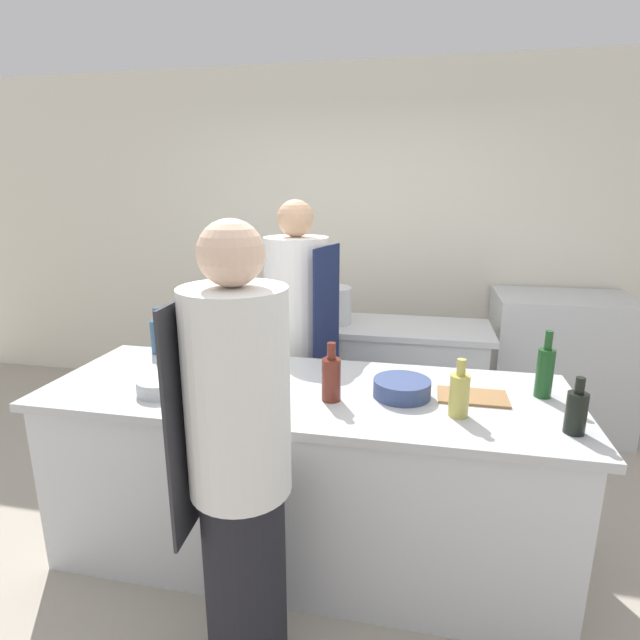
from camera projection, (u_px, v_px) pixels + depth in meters
The scene contains 19 objects.
ground_plane at pixel (307, 545), 2.62m from camera, with size 16.00×16.00×0.00m, color #A89E8E.
wall_back at pixel (362, 239), 4.28m from camera, with size 8.00×0.06×2.80m.
prep_counter at pixel (306, 470), 2.51m from camera, with size 2.51×0.88×0.89m.
pass_counter at pixel (329, 379), 3.71m from camera, with size 2.27×0.60×0.89m.
oven_range at pixel (558, 363), 3.82m from camera, with size 0.99×0.70×1.05m.
chef_at_prep_near at pixel (240, 469), 1.74m from camera, with size 0.38×0.36×1.73m.
chef_at_stove at pixel (298, 342), 3.17m from camera, with size 0.44×0.43×1.75m.
bottle_olive_oil at pixel (242, 351), 2.61m from camera, with size 0.07×0.07×0.26m.
bottle_vinegar at pixel (576, 411), 1.94m from camera, with size 0.08×0.08×0.23m.
bottle_wine at pixel (158, 335), 2.89m from camera, with size 0.08×0.08×0.27m.
bottle_cooking_oil at pixel (331, 378), 2.24m from camera, with size 0.09×0.09×0.27m.
bottle_sauce at pixel (545, 371), 2.27m from camera, with size 0.08×0.08×0.32m.
bottle_water at pixel (459, 394), 2.08m from camera, with size 0.08×0.08×0.25m.
bowl_mixing_large at pixel (234, 386), 2.33m from camera, with size 0.23×0.23×0.07m.
bowl_prep_small at pixel (195, 361), 2.66m from camera, with size 0.23×0.23×0.08m.
bowl_ceramic_blue at pixel (163, 385), 2.34m from camera, with size 0.24×0.24×0.07m.
bowl_wooden_salad at pixel (402, 388), 2.29m from camera, with size 0.26×0.26×0.08m.
cutting_board at pixel (473, 397), 2.28m from camera, with size 0.31×0.19×0.01m.
stockpot at pixel (330, 305), 3.55m from camera, with size 0.30×0.30×0.26m.
Camera 1 is at (0.52, -2.17, 1.82)m, focal length 28.00 mm.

